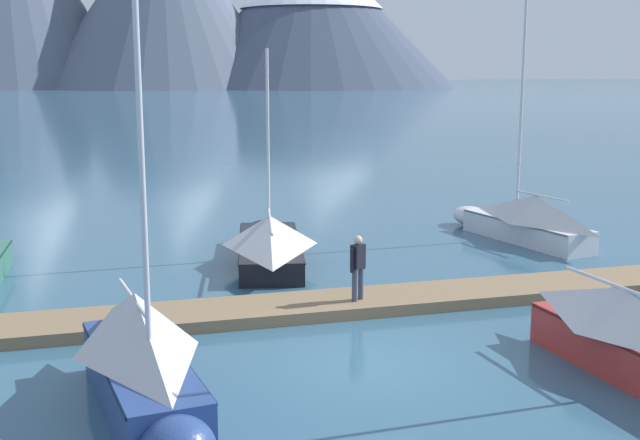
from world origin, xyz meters
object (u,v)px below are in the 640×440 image
(sailboat_second_berth, at_px, (142,361))
(person_on_dock, at_px, (358,264))
(sailboat_mid_dock_port, at_px, (269,238))
(sailboat_far_berth, at_px, (523,218))
(sailboat_mid_dock_starboard, at_px, (640,339))

(sailboat_second_berth, distance_m, person_on_dock, 7.59)
(sailboat_mid_dock_port, xyz_separation_m, person_on_dock, (1.44, -5.94, 0.52))
(sailboat_far_berth, height_order, person_on_dock, sailboat_far_berth)
(person_on_dock, bearing_deg, sailboat_second_berth, -134.64)
(sailboat_mid_dock_port, height_order, sailboat_mid_dock_starboard, sailboat_mid_dock_starboard)
(sailboat_mid_dock_starboard, distance_m, person_on_dock, 7.14)
(sailboat_mid_dock_starboard, relative_size, person_on_dock, 5.02)
(sailboat_second_berth, relative_size, sailboat_mid_dock_port, 0.90)
(sailboat_second_berth, xyz_separation_m, sailboat_far_berth, (13.27, 12.55, -0.20))
(sailboat_mid_dock_starboard, distance_m, sailboat_far_berth, 13.26)
(sailboat_mid_dock_port, bearing_deg, sailboat_far_berth, 7.40)
(sailboat_second_berth, bearing_deg, sailboat_mid_dock_starboard, -1.32)
(sailboat_second_berth, bearing_deg, sailboat_far_berth, 43.41)
(person_on_dock, bearing_deg, sailboat_far_berth, 42.03)
(sailboat_mid_dock_port, xyz_separation_m, sailboat_mid_dock_starboard, (5.83, -11.55, 0.10))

